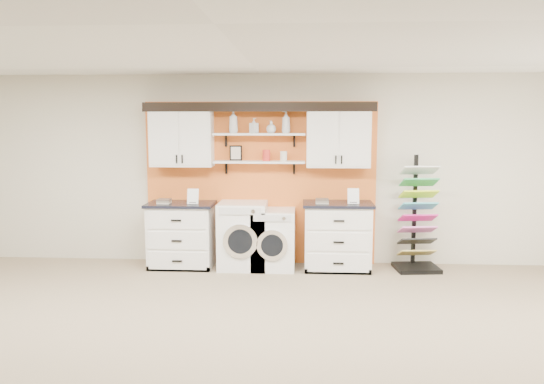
# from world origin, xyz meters

# --- Properties ---
(ceiling) EXTENTS (10.00, 10.00, 0.00)m
(ceiling) POSITION_xyz_m (0.00, 0.00, 2.80)
(ceiling) COLOR white
(ceiling) RESTS_ON wall_back
(wall_back) EXTENTS (10.00, 0.00, 10.00)m
(wall_back) POSITION_xyz_m (0.00, 4.00, 1.40)
(wall_back) COLOR beige
(wall_back) RESTS_ON floor
(accent_panel) EXTENTS (3.40, 0.07, 2.40)m
(accent_panel) POSITION_xyz_m (0.00, 3.96, 1.20)
(accent_panel) COLOR orange
(accent_panel) RESTS_ON wall_back
(upper_cabinet_left) EXTENTS (0.90, 0.35, 0.84)m
(upper_cabinet_left) POSITION_xyz_m (-1.13, 3.79, 1.88)
(upper_cabinet_left) COLOR white
(upper_cabinet_left) RESTS_ON wall_back
(upper_cabinet_right) EXTENTS (0.90, 0.35, 0.84)m
(upper_cabinet_right) POSITION_xyz_m (1.13, 3.79, 1.88)
(upper_cabinet_right) COLOR white
(upper_cabinet_right) RESTS_ON wall_back
(shelf_lower) EXTENTS (1.32, 0.28, 0.03)m
(shelf_lower) POSITION_xyz_m (0.00, 3.80, 1.53)
(shelf_lower) COLOR white
(shelf_lower) RESTS_ON wall_back
(shelf_upper) EXTENTS (1.32, 0.28, 0.03)m
(shelf_upper) POSITION_xyz_m (0.00, 3.80, 1.93)
(shelf_upper) COLOR white
(shelf_upper) RESTS_ON wall_back
(crown_molding) EXTENTS (3.30, 0.41, 0.13)m
(crown_molding) POSITION_xyz_m (0.00, 3.81, 2.33)
(crown_molding) COLOR black
(crown_molding) RESTS_ON wall_back
(picture_frame) EXTENTS (0.18, 0.02, 0.22)m
(picture_frame) POSITION_xyz_m (-0.35, 3.85, 1.66)
(picture_frame) COLOR black
(picture_frame) RESTS_ON shelf_lower
(canister_red) EXTENTS (0.11, 0.11, 0.16)m
(canister_red) POSITION_xyz_m (0.10, 3.80, 1.62)
(canister_red) COLOR red
(canister_red) RESTS_ON shelf_lower
(canister_cream) EXTENTS (0.10, 0.10, 0.14)m
(canister_cream) POSITION_xyz_m (0.35, 3.80, 1.61)
(canister_cream) COLOR silver
(canister_cream) RESTS_ON shelf_lower
(base_cabinet_left) EXTENTS (0.97, 0.66, 0.95)m
(base_cabinet_left) POSITION_xyz_m (-1.13, 3.64, 0.47)
(base_cabinet_left) COLOR white
(base_cabinet_left) RESTS_ON floor
(base_cabinet_right) EXTENTS (0.99, 0.66, 0.97)m
(base_cabinet_right) POSITION_xyz_m (1.13, 3.64, 0.48)
(base_cabinet_right) COLOR white
(base_cabinet_right) RESTS_ON floor
(washer) EXTENTS (0.69, 0.71, 0.96)m
(washer) POSITION_xyz_m (-0.23, 3.64, 0.48)
(washer) COLOR white
(washer) RESTS_ON floor
(dryer) EXTENTS (0.61, 0.71, 0.86)m
(dryer) POSITION_xyz_m (0.21, 3.64, 0.43)
(dryer) COLOR white
(dryer) RESTS_ON floor
(sample_rack) EXTENTS (0.65, 0.56, 1.64)m
(sample_rack) POSITION_xyz_m (2.26, 3.68, 0.52)
(sample_rack) COLOR black
(sample_rack) RESTS_ON floor
(soap_bottle_a) EXTENTS (0.18, 0.18, 0.33)m
(soap_bottle_a) POSITION_xyz_m (-0.37, 3.80, 2.11)
(soap_bottle_a) COLOR silver
(soap_bottle_a) RESTS_ON shelf_upper
(soap_bottle_b) EXTENTS (0.14, 0.14, 0.22)m
(soap_bottle_b) POSITION_xyz_m (-0.08, 3.80, 2.05)
(soap_bottle_b) COLOR silver
(soap_bottle_b) RESTS_ON shelf_upper
(soap_bottle_c) EXTENTS (0.15, 0.15, 0.18)m
(soap_bottle_c) POSITION_xyz_m (0.17, 3.80, 2.03)
(soap_bottle_c) COLOR silver
(soap_bottle_c) RESTS_ON shelf_upper
(soap_bottle_d) EXTENTS (0.14, 0.14, 0.31)m
(soap_bottle_d) POSITION_xyz_m (0.38, 3.80, 2.10)
(soap_bottle_d) COLOR silver
(soap_bottle_d) RESTS_ON shelf_upper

